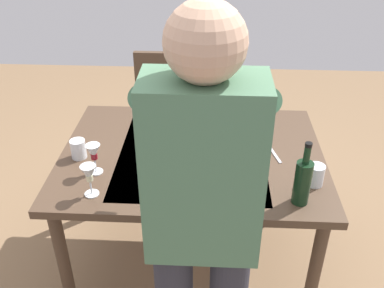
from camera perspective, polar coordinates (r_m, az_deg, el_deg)
ground_plane at (r=2.67m, az=-0.00°, el=-14.71°), size 6.00×6.00×0.00m
dining_table at (r=2.23m, az=-0.00°, el=-2.81°), size 1.32×0.98×0.75m
chair_near at (r=3.07m, az=-3.84°, el=4.48°), size 0.40×0.40×0.91m
person_server at (r=1.45m, az=1.39°, el=-10.17°), size 0.42×0.61×1.69m
wine_bottle at (r=1.86m, az=14.38°, el=-4.75°), size 0.07×0.07×0.30m
wine_glass_left at (r=1.90m, az=-13.42°, el=-4.00°), size 0.07×0.07×0.15m
wine_glass_right at (r=2.03m, az=-12.82°, el=-1.25°), size 0.07×0.07×0.15m
water_cup_near_left at (r=2.50m, az=8.00°, el=4.19°), size 0.07×0.07×0.09m
water_cup_near_right at (r=2.20m, az=-14.76°, el=-0.63°), size 0.07×0.07×0.10m
water_cup_far_left at (r=2.02m, az=15.97°, el=-3.95°), size 0.08×0.08×0.10m
serving_bowl_pasta at (r=2.00m, az=-1.84°, el=-3.55°), size 0.30×0.30×0.07m
side_bowl_salad at (r=2.23m, az=3.74°, el=0.57°), size 0.18×0.18×0.07m
dinner_plate_near at (r=2.36m, az=-4.12°, el=1.74°), size 0.23×0.23×0.01m
table_knife at (r=2.22m, az=10.64°, el=-1.06°), size 0.07×0.20×0.00m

